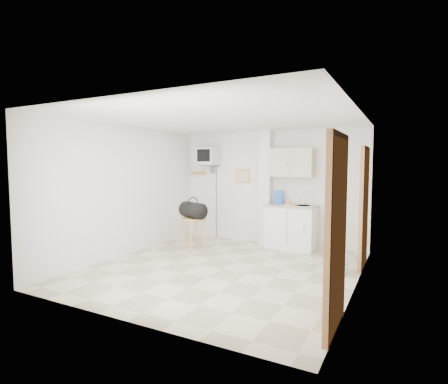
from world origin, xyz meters
The scene contains 7 objects.
ground centered at (0.00, 0.00, 0.00)m, with size 4.50×4.50×0.00m, color beige.
room_envelope centered at (0.24, 0.09, 1.54)m, with size 4.24×4.54×2.55m.
kitchenette centered at (0.57, 2.00, 0.80)m, with size 1.03×0.58×2.10m.
crt_television centered at (-1.45, 2.02, 1.94)m, with size 0.44×0.45×2.15m.
round_table centered at (-1.14, 0.88, 0.56)m, with size 0.54×0.54×0.67m.
duffel_bag centered at (-1.13, 0.86, 0.84)m, with size 0.66×0.53×0.43m.
water_bottle centered at (1.85, 0.66, 0.17)m, with size 0.13×0.13×0.39m.
Camera 1 is at (2.71, -5.09, 1.75)m, focal length 28.00 mm.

